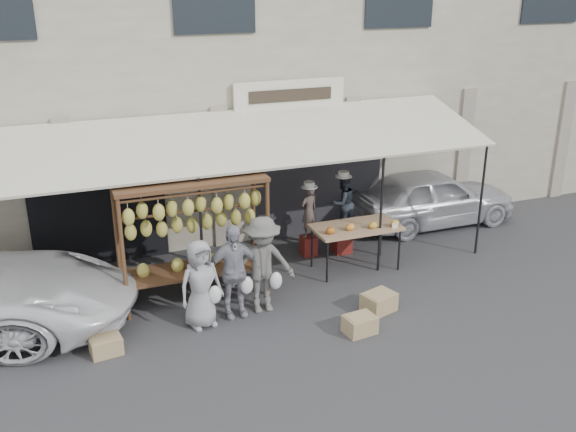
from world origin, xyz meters
The scene contains 16 objects.
ground_plane centered at (0.00, 0.00, 0.00)m, with size 90.00×90.00×0.00m, color #2D2D30.
shophouse centered at (0.00, 6.50, 3.65)m, with size 24.00×6.15×7.30m.
awning centered at (0.01, 2.28, 2.57)m, with size 10.00×2.35×2.92m.
banana_rack centered at (-1.11, 1.30, 1.57)m, with size 2.60×0.90×2.24m.
produce_table centered at (2.11, 1.37, 0.86)m, with size 1.70×0.90×1.04m.
vendor_left centered at (1.51, 2.32, 0.97)m, with size 0.40×0.26×1.10m, color #4F423C.
vendor_right centered at (2.21, 2.21, 1.09)m, with size 0.58×0.45×1.20m, color #1F252E.
customer_left centered at (-1.24, 0.33, 0.76)m, with size 0.74×0.48×1.52m, color #949497.
customer_mid centered at (-0.65, 0.46, 0.83)m, with size 0.97×0.40×1.65m, color #9696A0.
customer_right centered at (-0.13, 0.45, 0.86)m, with size 1.11×0.64×1.72m, color #5B5955.
stool_left centered at (1.51, 2.32, 0.21)m, with size 0.30×0.30×0.42m, color maroon.
stool_right centered at (2.21, 2.21, 0.25)m, with size 0.35×0.35×0.49m, color maroon.
crate_near_a centered at (1.09, -0.83, 0.15)m, with size 0.49×0.38×0.30m, color tan.
crate_near_b centered at (1.73, -0.29, 0.16)m, with size 0.55×0.41×0.33m, color tan.
crate_far centered at (-2.83, 0.02, 0.14)m, with size 0.47×0.36×0.28m, color tan.
sedan centered at (4.84, 2.94, 0.66)m, with size 1.56×3.87×1.32m, color #B5B6BB.
Camera 1 is at (-3.26, -8.90, 5.48)m, focal length 40.00 mm.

